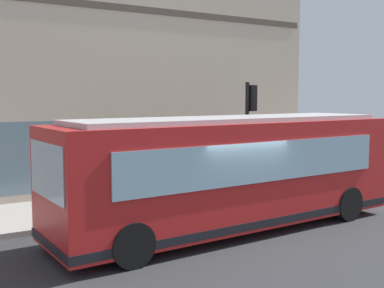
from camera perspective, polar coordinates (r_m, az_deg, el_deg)
ground at (r=12.73m, az=4.06°, el=-10.81°), size 120.00×120.00×0.00m
sidewalk_curb at (r=16.35m, az=-4.86°, el=-6.83°), size 3.52×40.00×0.15m
building_corner at (r=21.14m, az=-11.75°, el=12.39°), size 7.44×16.59×12.27m
city_bus_nearside at (r=12.95m, az=4.77°, el=-3.48°), size 2.99×10.15×3.07m
traffic_light_near_corner at (r=16.81m, az=6.92°, el=3.25°), size 0.32×0.49×3.96m
fire_hydrant at (r=15.95m, az=-5.70°, el=-5.55°), size 0.35×0.35×0.74m
pedestrian_near_building_entrance at (r=17.08m, az=-2.37°, el=-2.86°), size 0.32×0.32×1.62m
pedestrian_by_light_pole at (r=16.60m, az=-7.09°, el=-2.96°), size 0.32×0.32×1.71m
pedestrian_near_hydrant at (r=21.88m, az=14.06°, el=-1.16°), size 0.32×0.32×1.61m
pedestrian_walking_along_curb at (r=18.91m, az=8.11°, el=-1.79°), size 0.32×0.32×1.77m
newspaper_vending_box at (r=17.73m, az=8.88°, el=-4.16°), size 0.44×0.42×0.90m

